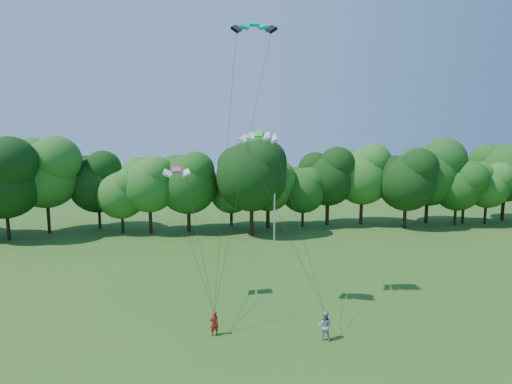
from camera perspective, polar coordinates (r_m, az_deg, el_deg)
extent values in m
plane|color=#265517|center=(23.25, 6.27, -25.65)|extent=(160.00, 160.00, 0.00)
cylinder|color=silver|center=(50.04, 2.64, -2.16)|extent=(0.21, 0.21, 8.54)
cube|color=silver|center=(49.52, 2.67, 2.47)|extent=(1.62, 0.69, 0.08)
imported|color=#AE1A16|center=(27.47, -5.99, -18.14)|extent=(0.70, 0.58, 1.64)
imported|color=#86A4BA|center=(27.15, 9.82, -18.28)|extent=(1.11, 1.01, 1.86)
cube|color=#059DA2|center=(30.32, -0.32, 22.91)|extent=(3.10, 1.51, 0.73)
cube|color=#20D830|center=(28.57, 0.43, 8.29)|extent=(2.85, 1.76, 0.60)
cube|color=#CC3876|center=(30.81, -11.31, 3.12)|extent=(2.12, 1.17, 0.43)
cylinder|color=#331D13|center=(53.15, -0.64, -3.48)|extent=(0.47, 0.47, 5.08)
ellipsoid|color=black|center=(52.28, -0.65, 3.74)|extent=(10.15, 10.15, 11.08)
cylinder|color=black|center=(68.22, 27.46, -2.51)|extent=(0.40, 0.40, 3.59)
ellipsoid|color=#2D571A|center=(67.63, 27.70, 1.45)|extent=(7.19, 7.19, 7.84)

